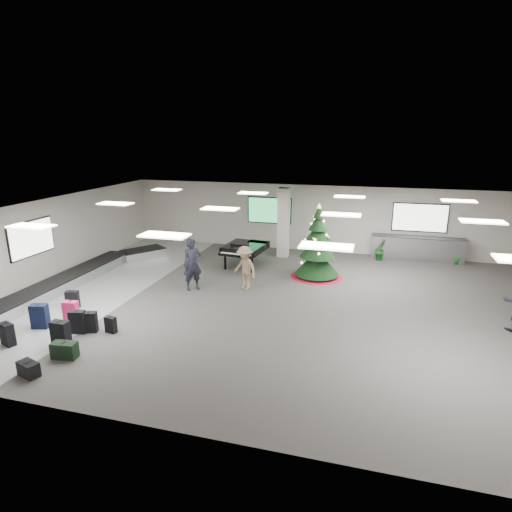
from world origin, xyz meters
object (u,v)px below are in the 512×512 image
(baggage_carousel, at_px, (79,277))
(service_counter, at_px, (417,248))
(grand_piano, at_px, (244,248))
(traveler_b, at_px, (245,268))
(traveler_a, at_px, (192,264))
(potted_plant_right, at_px, (457,255))
(pink_suitcase, at_px, (71,312))
(christmas_tree, at_px, (317,252))
(potted_plant_left, at_px, (380,250))

(baggage_carousel, relative_size, service_counter, 2.40)
(grand_piano, relative_size, traveler_b, 1.31)
(traveler_a, xyz_separation_m, potted_plant_right, (9.91, 6.13, -0.56))
(pink_suitcase, relative_size, traveler_a, 0.36)
(service_counter, xyz_separation_m, pink_suitcase, (-10.68, -9.94, -0.20))
(pink_suitcase, height_order, traveler_a, traveler_a)
(potted_plant_right, bearing_deg, christmas_tree, -149.10)
(pink_suitcase, distance_m, christmas_tree, 9.19)
(baggage_carousel, bearing_deg, service_counter, 27.67)
(traveler_b, relative_size, potted_plant_left, 1.80)
(traveler_a, relative_size, potted_plant_left, 2.13)
(traveler_a, bearing_deg, pink_suitcase, -164.85)
(christmas_tree, height_order, potted_plant_left, christmas_tree)
(grand_piano, relative_size, potted_plant_right, 2.61)
(baggage_carousel, height_order, grand_piano, grand_piano)
(potted_plant_right, bearing_deg, baggage_carousel, -155.57)
(traveler_b, bearing_deg, grand_piano, 137.16)
(traveler_a, xyz_separation_m, potted_plant_left, (6.65, 5.79, -0.51))
(service_counter, bearing_deg, traveler_b, -138.40)
(baggage_carousel, height_order, service_counter, service_counter)
(service_counter, distance_m, traveler_a, 10.39)
(potted_plant_left, bearing_deg, grand_piano, -155.36)
(christmas_tree, bearing_deg, grand_piano, 171.20)
(service_counter, height_order, pink_suitcase, service_counter)
(grand_piano, bearing_deg, potted_plant_right, 23.95)
(baggage_carousel, distance_m, christmas_tree, 9.35)
(traveler_a, bearing_deg, service_counter, -4.07)
(baggage_carousel, bearing_deg, traveler_a, 5.60)
(christmas_tree, relative_size, potted_plant_right, 3.63)
(potted_plant_right, bearing_deg, pink_suitcase, -141.56)
(traveler_b, bearing_deg, baggage_carousel, -141.31)
(pink_suitcase, xyz_separation_m, traveler_b, (4.25, 4.22, 0.48))
(christmas_tree, distance_m, traveler_b, 3.19)
(traveler_b, distance_m, potted_plant_right, 9.82)
(potted_plant_left, bearing_deg, traveler_a, -138.93)
(pink_suitcase, relative_size, grand_piano, 0.33)
(potted_plant_left, xyz_separation_m, potted_plant_right, (3.26, 0.34, -0.04))
(grand_piano, height_order, traveler_b, traveler_b)
(potted_plant_right, bearing_deg, service_counter, 174.81)
(pink_suitcase, bearing_deg, grand_piano, 56.05)
(pink_suitcase, bearing_deg, potted_plant_right, 30.97)
(potted_plant_right, bearing_deg, traveler_b, -145.47)
(potted_plant_left, bearing_deg, christmas_tree, -128.58)
(service_counter, distance_m, potted_plant_right, 1.66)
(pink_suitcase, xyz_separation_m, potted_plant_left, (9.07, 9.45, 0.11))
(christmas_tree, height_order, traveler_a, christmas_tree)
(traveler_a, bearing_deg, traveler_b, -23.95)
(christmas_tree, bearing_deg, pink_suitcase, -136.09)
(potted_plant_left, relative_size, potted_plant_right, 1.11)
(traveler_b, distance_m, potted_plant_left, 7.12)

